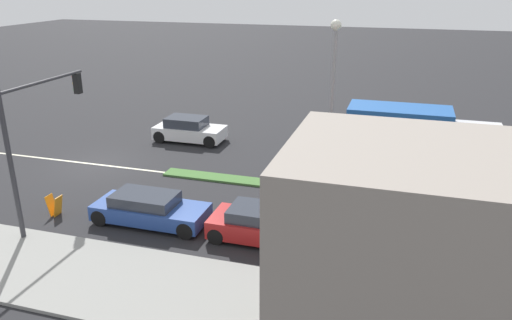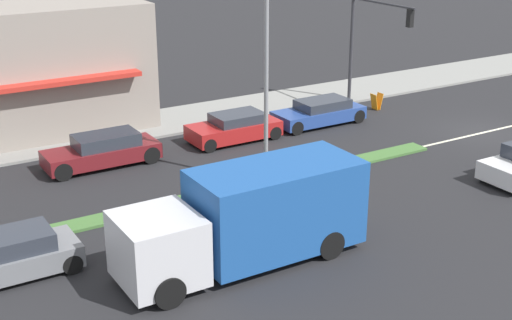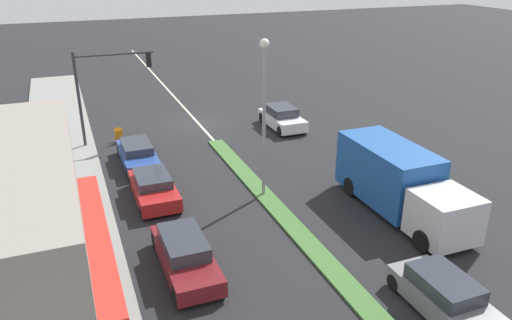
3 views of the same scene
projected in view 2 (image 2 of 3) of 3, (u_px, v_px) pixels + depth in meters
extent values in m
plane|color=#232326|center=(114.00, 218.00, 24.21)|extent=(160.00, 160.00, 0.00)
cube|color=gray|center=(29.00, 145.00, 31.15)|extent=(4.00, 73.00, 0.12)
cube|color=beige|center=(484.00, 132.00, 32.96)|extent=(0.16, 60.00, 0.01)
cube|color=gray|center=(26.00, 71.00, 31.71)|extent=(4.60, 10.75, 5.70)
cube|color=red|center=(42.00, 85.00, 29.60)|extent=(0.70, 8.60, 0.20)
cylinder|color=#333338|center=(351.00, 47.00, 37.04)|extent=(0.18, 0.18, 5.60)
cylinder|color=#333338|center=(383.00, 3.00, 34.37)|extent=(4.50, 0.12, 0.12)
cube|color=black|center=(410.00, 18.00, 32.96)|extent=(0.28, 0.24, 0.84)
sphere|color=red|center=(413.00, 12.00, 32.93)|extent=(0.18, 0.18, 0.18)
sphere|color=gold|center=(412.00, 18.00, 33.03)|extent=(0.18, 0.18, 0.18)
sphere|color=green|center=(412.00, 24.00, 33.12)|extent=(0.18, 0.18, 0.18)
cylinder|color=gray|center=(266.00, 92.00, 25.91)|extent=(0.16, 0.16, 7.00)
cylinder|color=#282D42|center=(135.00, 113.00, 33.97)|extent=(0.26, 0.26, 0.84)
cylinder|color=maroon|center=(134.00, 98.00, 33.71)|extent=(0.34, 0.34, 0.66)
sphere|color=tan|center=(133.00, 89.00, 33.55)|extent=(0.22, 0.22, 0.22)
cube|color=orange|center=(379.00, 101.00, 36.45)|extent=(0.45, 0.21, 0.84)
cube|color=orange|center=(374.00, 102.00, 36.29)|extent=(0.45, 0.21, 0.84)
cube|color=silver|center=(158.00, 248.00, 19.51)|extent=(2.28, 2.20, 1.90)
cube|color=#1E519E|center=(276.00, 207.00, 21.26)|extent=(2.40, 5.10, 2.60)
cylinder|color=black|center=(169.00, 292.00, 18.82)|extent=(0.28, 0.90, 0.90)
cylinder|color=black|center=(138.00, 259.00, 20.55)|extent=(0.28, 0.90, 0.90)
cylinder|color=black|center=(330.00, 245.00, 21.40)|extent=(0.28, 0.90, 0.90)
cylinder|color=black|center=(290.00, 218.00, 23.13)|extent=(0.28, 0.90, 0.90)
cube|color=slate|center=(6.00, 262.00, 20.30)|extent=(1.72, 4.13, 0.65)
cube|color=#2D333D|center=(11.00, 242.00, 20.20)|extent=(1.46, 2.27, 0.51)
cylinder|color=black|center=(72.00, 264.00, 20.57)|extent=(0.22, 0.60, 0.60)
cylinder|color=black|center=(57.00, 243.00, 21.79)|extent=(0.22, 0.60, 0.60)
cylinder|color=black|center=(485.00, 172.00, 27.26)|extent=(0.22, 0.71, 0.71)
cube|color=#284793|center=(319.00, 115.00, 33.97)|extent=(1.77, 4.45, 0.59)
cube|color=#2D333D|center=(323.00, 104.00, 33.90)|extent=(1.50, 2.45, 0.43)
cylinder|color=black|center=(297.00, 128.00, 32.52)|extent=(0.22, 0.65, 0.65)
cylinder|color=black|center=(278.00, 119.00, 33.78)|extent=(0.22, 0.65, 0.65)
cylinder|color=black|center=(358.00, 116.00, 34.27)|extent=(0.22, 0.65, 0.65)
cylinder|color=black|center=(338.00, 108.00, 35.53)|extent=(0.22, 0.65, 0.65)
cube|color=maroon|center=(102.00, 154.00, 28.71)|extent=(1.71, 4.59, 0.62)
cube|color=#2D333D|center=(106.00, 140.00, 28.62)|extent=(1.45, 2.53, 0.51)
cylinder|color=black|center=(63.00, 172.00, 27.27)|extent=(0.22, 0.72, 0.72)
cylinder|color=black|center=(52.00, 160.00, 28.48)|extent=(0.22, 0.72, 0.72)
cylinder|color=black|center=(151.00, 155.00, 29.05)|extent=(0.22, 0.72, 0.72)
cylinder|color=black|center=(137.00, 145.00, 30.26)|extent=(0.22, 0.72, 0.72)
cube|color=#AD1E1E|center=(234.00, 130.00, 31.70)|extent=(1.81, 4.09, 0.66)
cube|color=#2D333D|center=(238.00, 118.00, 31.61)|extent=(1.54, 2.25, 0.42)
cylinder|color=black|center=(209.00, 146.00, 30.32)|extent=(0.22, 0.61, 0.61)
cylinder|color=black|center=(193.00, 135.00, 31.61)|extent=(0.22, 0.61, 0.61)
cylinder|color=black|center=(275.00, 133.00, 31.93)|extent=(0.22, 0.61, 0.61)
cylinder|color=black|center=(256.00, 124.00, 33.21)|extent=(0.22, 0.61, 0.61)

